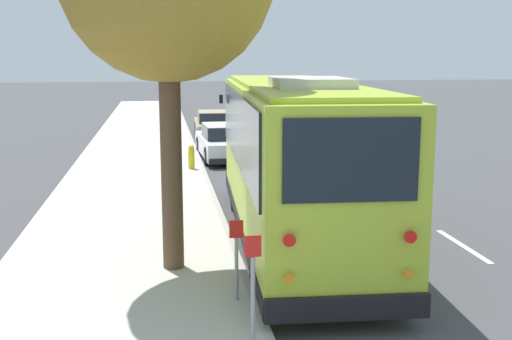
{
  "coord_description": "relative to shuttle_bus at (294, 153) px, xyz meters",
  "views": [
    {
      "loc": [
        -13.45,
        2.93,
        4.01
      ],
      "look_at": [
        1.23,
        0.71,
        1.3
      ],
      "focal_mm": 45.0,
      "sensor_mm": 36.0,
      "label": 1
    }
  ],
  "objects": [
    {
      "name": "parked_sedan_tan",
      "position": [
        17.69,
        0.26,
        -1.34
      ],
      "size": [
        4.64,
        1.75,
        1.26
      ],
      "rotation": [
        0.0,
        0.0,
        -0.02
      ],
      "color": "tan",
      "rests_on": "ground"
    },
    {
      "name": "ground_plane",
      "position": [
        0.26,
        -0.11,
        -1.92
      ],
      "size": [
        160.0,
        160.0,
        0.0
      ],
      "primitive_type": "plane",
      "color": "#474749"
    },
    {
      "name": "sign_post_far",
      "position": [
        -3.6,
        1.68,
        -1.09
      ],
      "size": [
        0.06,
        0.22,
        1.3
      ],
      "color": "gray",
      "rests_on": "sidewalk_slab"
    },
    {
      "name": "sidewalk_slab",
      "position": [
        0.26,
        3.67,
        -1.84
      ],
      "size": [
        80.0,
        4.4,
        0.15
      ],
      "primitive_type": "cube",
      "color": "beige",
      "rests_on": "ground"
    },
    {
      "name": "shuttle_bus",
      "position": [
        0.0,
        0.0,
        0.0
      ],
      "size": [
        10.03,
        2.91,
        3.57
      ],
      "rotation": [
        0.0,
        0.0,
        -0.05
      ],
      "color": "#ADC633",
      "rests_on": "ground"
    },
    {
      "name": "curb_strip",
      "position": [
        0.26,
        1.4,
        -1.84
      ],
      "size": [
        80.0,
        0.14,
        0.15
      ],
      "primitive_type": "cube",
      "color": "#AAA69D",
      "rests_on": "ground"
    },
    {
      "name": "sign_post_near",
      "position": [
        -5.38,
        1.68,
        -0.96
      ],
      "size": [
        0.06,
        0.22,
        1.57
      ],
      "color": "gray",
      "rests_on": "sidewalk_slab"
    },
    {
      "name": "lane_stripe_ahead",
      "position": [
        5.05,
        -3.46,
        -1.91
      ],
      "size": [
        2.4,
        0.14,
        0.01
      ],
      "primitive_type": "cube",
      "color": "silver",
      "rests_on": "ground"
    },
    {
      "name": "parked_sedan_white",
      "position": [
        11.17,
        0.39,
        -1.29
      ],
      "size": [
        4.75,
        1.94,
        1.33
      ],
      "rotation": [
        0.0,
        0.0,
        0.04
      ],
      "color": "silver",
      "rests_on": "ground"
    },
    {
      "name": "fire_hydrant",
      "position": [
        8.33,
        1.78,
        -1.36
      ],
      "size": [
        0.22,
        0.22,
        0.81
      ],
      "color": "gold",
      "rests_on": "sidewalk_slab"
    },
    {
      "name": "lane_stripe_mid",
      "position": [
        -0.95,
        -3.46,
        -1.91
      ],
      "size": [
        2.4,
        0.14,
        0.01
      ],
      "primitive_type": "cube",
      "color": "silver",
      "rests_on": "ground"
    }
  ]
}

